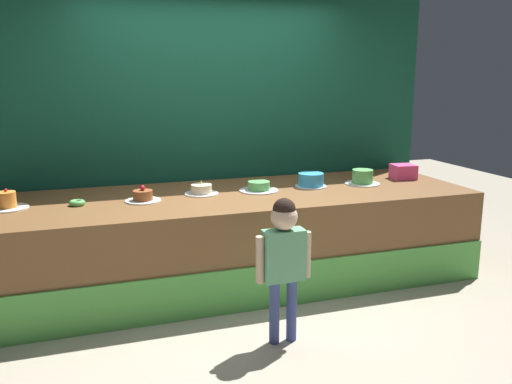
# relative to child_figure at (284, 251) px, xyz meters

# --- Properties ---
(ground_plane) EXTENTS (12.00, 12.00, 0.00)m
(ground_plane) POSITION_rel_child_figure_xyz_m (-0.01, 0.54, -0.66)
(ground_plane) COLOR #ADA38E
(stage_platform) EXTENTS (4.22, 1.35, 0.79)m
(stage_platform) POSITION_rel_child_figure_xyz_m (-0.01, 1.21, -0.26)
(stage_platform) COLOR brown
(stage_platform) RESTS_ON ground_plane
(curtain_backdrop) EXTENTS (4.58, 0.08, 2.98)m
(curtain_backdrop) POSITION_rel_child_figure_xyz_m (-0.01, 1.98, 0.83)
(curtain_backdrop) COLOR #144C38
(curtain_backdrop) RESTS_ON ground_plane
(child_figure) EXTENTS (0.39, 0.18, 1.02)m
(child_figure) POSITION_rel_child_figure_xyz_m (0.00, 0.00, 0.00)
(child_figure) COLOR #3F4C8C
(child_figure) RESTS_ON ground_plane
(pink_box) EXTENTS (0.24, 0.22, 0.14)m
(pink_box) POSITION_rel_child_figure_xyz_m (1.79, 1.32, 0.21)
(pink_box) COLOR #F6478C
(pink_box) RESTS_ON stage_platform
(donut) EXTENTS (0.13, 0.13, 0.04)m
(donut) POSITION_rel_child_figure_xyz_m (-1.29, 1.19, 0.16)
(donut) COLOR #59B259
(donut) RESTS_ON stage_platform
(cake_far_left) EXTENTS (0.32, 0.32, 0.16)m
(cake_far_left) POSITION_rel_child_figure_xyz_m (-1.80, 1.26, 0.19)
(cake_far_left) COLOR white
(cake_far_left) RESTS_ON stage_platform
(cake_left) EXTENTS (0.29, 0.29, 0.13)m
(cake_left) POSITION_rel_child_figure_xyz_m (-0.78, 1.17, 0.17)
(cake_left) COLOR white
(cake_left) RESTS_ON stage_platform
(cake_center_left) EXTENTS (0.30, 0.30, 0.13)m
(cake_center_left) POSITION_rel_child_figure_xyz_m (-0.26, 1.28, 0.17)
(cake_center_left) COLOR white
(cake_center_left) RESTS_ON stage_platform
(cake_center_right) EXTENTS (0.35, 0.35, 0.09)m
(cake_center_right) POSITION_rel_child_figure_xyz_m (0.25, 1.24, 0.17)
(cake_center_right) COLOR silver
(cake_center_right) RESTS_ON stage_platform
(cake_right) EXTENTS (0.29, 0.29, 0.13)m
(cake_right) POSITION_rel_child_figure_xyz_m (0.76, 1.26, 0.20)
(cake_right) COLOR white
(cake_right) RESTS_ON stage_platform
(cake_far_right) EXTENTS (0.33, 0.33, 0.14)m
(cake_far_right) POSITION_rel_child_figure_xyz_m (1.27, 1.22, 0.20)
(cake_far_right) COLOR white
(cake_far_right) RESTS_ON stage_platform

